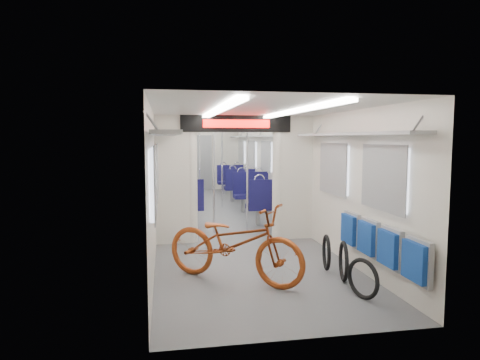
{
  "coord_description": "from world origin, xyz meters",
  "views": [
    {
      "loc": [
        -1.29,
        -9.71,
        1.89
      ],
      "look_at": [
        0.14,
        -1.68,
        1.09
      ],
      "focal_mm": 32.0,
      "sensor_mm": 36.0,
      "label": 1
    }
  ],
  "objects_px": {
    "seat_bay_near_right": "(259,194)",
    "stanchion_near_left": "(214,176)",
    "stanchion_far_left": "(200,166)",
    "stanchion_far_right": "(222,166)",
    "stanchion_near_right": "(247,176)",
    "flip_bench": "(379,243)",
    "bicycle": "(234,243)",
    "seat_bay_near_left": "(180,195)",
    "bike_hoop_c": "(326,254)",
    "bike_hoop_a": "(363,281)",
    "seat_bay_far_right": "(235,181)",
    "seat_bay_far_left": "(176,182)",
    "bike_hoop_b": "(343,263)"
  },
  "relations": [
    {
      "from": "bike_hoop_a",
      "to": "stanchion_far_left",
      "type": "height_order",
      "value": "stanchion_far_left"
    },
    {
      "from": "stanchion_far_right",
      "to": "stanchion_near_right",
      "type": "bearing_deg",
      "value": -88.76
    },
    {
      "from": "bicycle",
      "to": "bike_hoop_c",
      "type": "height_order",
      "value": "bicycle"
    },
    {
      "from": "seat_bay_near_left",
      "to": "seat_bay_far_right",
      "type": "bearing_deg",
      "value": 60.43
    },
    {
      "from": "flip_bench",
      "to": "stanchion_near_left",
      "type": "xyz_separation_m",
      "value": [
        -1.67,
        3.53,
        0.57
      ]
    },
    {
      "from": "bike_hoop_c",
      "to": "stanchion_near_right",
      "type": "relative_size",
      "value": 0.22
    },
    {
      "from": "stanchion_far_left",
      "to": "bike_hoop_a",
      "type": "bearing_deg",
      "value": -79.06
    },
    {
      "from": "seat_bay_near_right",
      "to": "stanchion_near_right",
      "type": "height_order",
      "value": "stanchion_near_right"
    },
    {
      "from": "stanchion_near_left",
      "to": "stanchion_near_right",
      "type": "distance_m",
      "value": 0.66
    },
    {
      "from": "flip_bench",
      "to": "stanchion_far_left",
      "type": "xyz_separation_m",
      "value": [
        -1.69,
        6.56,
        0.57
      ]
    },
    {
      "from": "stanchion_far_left",
      "to": "stanchion_far_right",
      "type": "distance_m",
      "value": 0.61
    },
    {
      "from": "seat_bay_far_left",
      "to": "seat_bay_far_right",
      "type": "height_order",
      "value": "seat_bay_far_right"
    },
    {
      "from": "bike_hoop_c",
      "to": "stanchion_near_left",
      "type": "distance_m",
      "value": 3.15
    },
    {
      "from": "stanchion_near_right",
      "to": "stanchion_far_right",
      "type": "xyz_separation_m",
      "value": [
        -0.07,
        3.21,
        0.0
      ]
    },
    {
      "from": "flip_bench",
      "to": "stanchion_far_right",
      "type": "bearing_deg",
      "value": 99.3
    },
    {
      "from": "seat_bay_near_left",
      "to": "stanchion_near_right",
      "type": "height_order",
      "value": "stanchion_near_right"
    },
    {
      "from": "bike_hoop_c",
      "to": "seat_bay_near_left",
      "type": "relative_size",
      "value": 0.23
    },
    {
      "from": "seat_bay_far_left",
      "to": "stanchion_near_left",
      "type": "xyz_separation_m",
      "value": [
        0.62,
        -4.97,
        0.63
      ]
    },
    {
      "from": "seat_bay_near_left",
      "to": "seat_bay_far_right",
      "type": "height_order",
      "value": "seat_bay_near_left"
    },
    {
      "from": "stanchion_far_left",
      "to": "stanchion_far_right",
      "type": "relative_size",
      "value": 1.0
    },
    {
      "from": "bike_hoop_b",
      "to": "flip_bench",
      "type": "bearing_deg",
      "value": -43.92
    },
    {
      "from": "stanchion_far_right",
      "to": "bicycle",
      "type": "bearing_deg",
      "value": -96.28
    },
    {
      "from": "stanchion_near_right",
      "to": "stanchion_far_right",
      "type": "height_order",
      "value": "same"
    },
    {
      "from": "seat_bay_near_right",
      "to": "stanchion_near_left",
      "type": "bearing_deg",
      "value": -131.06
    },
    {
      "from": "stanchion_near_left",
      "to": "stanchion_near_right",
      "type": "bearing_deg",
      "value": -8.71
    },
    {
      "from": "seat_bay_far_left",
      "to": "seat_bay_far_right",
      "type": "bearing_deg",
      "value": -0.17
    },
    {
      "from": "seat_bay_near_left",
      "to": "stanchion_far_right",
      "type": "xyz_separation_m",
      "value": [
        1.2,
        1.44,
        0.59
      ]
    },
    {
      "from": "seat_bay_near_right",
      "to": "seat_bay_far_left",
      "type": "xyz_separation_m",
      "value": [
        -1.87,
        3.53,
        -0.04
      ]
    },
    {
      "from": "stanchion_far_right",
      "to": "flip_bench",
      "type": "bearing_deg",
      "value": -80.7
    },
    {
      "from": "bicycle",
      "to": "stanchion_far_left",
      "type": "height_order",
      "value": "stanchion_far_left"
    },
    {
      "from": "seat_bay_near_right",
      "to": "stanchion_near_left",
      "type": "relative_size",
      "value": 0.95
    },
    {
      "from": "seat_bay_near_right",
      "to": "seat_bay_far_right",
      "type": "height_order",
      "value": "seat_bay_near_right"
    },
    {
      "from": "seat_bay_near_right",
      "to": "seat_bay_far_right",
      "type": "bearing_deg",
      "value": 90.0
    },
    {
      "from": "seat_bay_near_left",
      "to": "stanchion_near_left",
      "type": "height_order",
      "value": "stanchion_near_left"
    },
    {
      "from": "flip_bench",
      "to": "stanchion_far_right",
      "type": "xyz_separation_m",
      "value": [
        -1.09,
        6.63,
        0.57
      ]
    },
    {
      "from": "bike_hoop_b",
      "to": "seat_bay_near_left",
      "type": "relative_size",
      "value": 0.24
    },
    {
      "from": "seat_bay_far_right",
      "to": "stanchion_far_left",
      "type": "distance_m",
      "value": 2.39
    },
    {
      "from": "flip_bench",
      "to": "bike_hoop_b",
      "type": "relative_size",
      "value": 3.86
    },
    {
      "from": "seat_bay_far_right",
      "to": "stanchion_far_right",
      "type": "bearing_deg",
      "value": -109.75
    },
    {
      "from": "flip_bench",
      "to": "bike_hoop_a",
      "type": "height_order",
      "value": "flip_bench"
    },
    {
      "from": "bike_hoop_b",
      "to": "seat_bay_far_left",
      "type": "height_order",
      "value": "seat_bay_far_left"
    },
    {
      "from": "stanchion_far_right",
      "to": "bike_hoop_c",
      "type": "bearing_deg",
      "value": -82.97
    },
    {
      "from": "stanchion_near_right",
      "to": "stanchion_far_left",
      "type": "relative_size",
      "value": 1.0
    },
    {
      "from": "stanchion_near_right",
      "to": "flip_bench",
      "type": "bearing_deg",
      "value": -73.48
    },
    {
      "from": "seat_bay_near_right",
      "to": "bicycle",
      "type": "bearing_deg",
      "value": -106.87
    },
    {
      "from": "bike_hoop_b",
      "to": "seat_bay_near_right",
      "type": "height_order",
      "value": "seat_bay_near_right"
    },
    {
      "from": "bicycle",
      "to": "stanchion_far_right",
      "type": "relative_size",
      "value": 0.86
    },
    {
      "from": "flip_bench",
      "to": "bike_hoop_a",
      "type": "xyz_separation_m",
      "value": [
        -0.36,
        -0.33,
        -0.36
      ]
    },
    {
      "from": "seat_bay_near_left",
      "to": "seat_bay_far_right",
      "type": "distance_m",
      "value": 3.79
    },
    {
      "from": "bicycle",
      "to": "seat_bay_near_right",
      "type": "distance_m",
      "value": 4.6
    }
  ]
}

